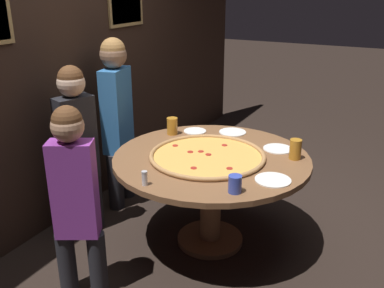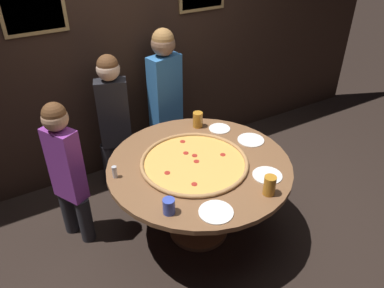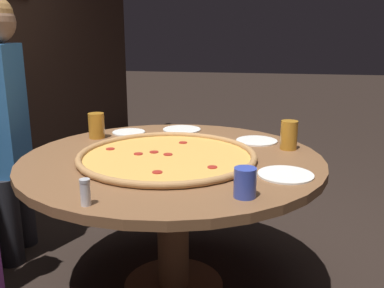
% 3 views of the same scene
% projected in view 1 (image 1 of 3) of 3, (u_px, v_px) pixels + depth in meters
% --- Properties ---
extents(ground_plane, '(24.00, 24.00, 0.00)m').
position_uv_depth(ground_plane, '(210.00, 241.00, 3.44)').
color(ground_plane, black).
extents(back_wall, '(6.40, 0.08, 2.60)m').
position_uv_depth(back_wall, '(68.00, 65.00, 3.55)').
color(back_wall, black).
rests_on(back_wall, ground_plane).
extents(dining_table, '(1.46, 1.46, 0.74)m').
position_uv_depth(dining_table, '(211.00, 174.00, 3.22)').
color(dining_table, brown).
rests_on(dining_table, ground_plane).
extents(giant_pizza, '(0.86, 0.86, 0.03)m').
position_uv_depth(giant_pizza, '(207.00, 156.00, 3.14)').
color(giant_pizza, '#E5A84C').
rests_on(giant_pizza, dining_table).
extents(drink_cup_beside_pizza, '(0.09, 0.09, 0.14)m').
position_uv_depth(drink_cup_beside_pizza, '(172.00, 126.00, 3.60)').
color(drink_cup_beside_pizza, '#BC7A23').
rests_on(drink_cup_beside_pizza, dining_table).
extents(drink_cup_by_shaker, '(0.08, 0.08, 0.11)m').
position_uv_depth(drink_cup_by_shaker, '(235.00, 184.00, 2.60)').
color(drink_cup_by_shaker, '#384CB7').
rests_on(drink_cup_by_shaker, dining_table).
extents(drink_cup_near_left, '(0.09, 0.09, 0.15)m').
position_uv_depth(drink_cup_near_left, '(295.00, 149.00, 3.10)').
color(drink_cup_near_left, '#BC7A23').
rests_on(drink_cup_near_left, dining_table).
extents(white_plate_left_side, '(0.19, 0.19, 0.01)m').
position_uv_depth(white_plate_left_side, '(195.00, 131.00, 3.69)').
color(white_plate_left_side, white).
rests_on(white_plate_left_side, dining_table).
extents(white_plate_near_front, '(0.24, 0.24, 0.01)m').
position_uv_depth(white_plate_near_front, '(273.00, 180.00, 2.78)').
color(white_plate_near_front, white).
rests_on(white_plate_near_front, dining_table).
extents(white_plate_right_side, '(0.23, 0.23, 0.01)m').
position_uv_depth(white_plate_right_side, '(233.00, 132.00, 3.66)').
color(white_plate_right_side, white).
rests_on(white_plate_right_side, dining_table).
extents(white_plate_beside_cup, '(0.23, 0.23, 0.01)m').
position_uv_depth(white_plate_beside_cup, '(278.00, 149.00, 3.30)').
color(white_plate_beside_cup, white).
rests_on(white_plate_beside_cup, dining_table).
extents(condiment_shaker, '(0.04, 0.04, 0.10)m').
position_uv_depth(condiment_shaker, '(145.00, 178.00, 2.70)').
color(condiment_shaker, silver).
rests_on(condiment_shaker, dining_table).
extents(diner_side_left, '(0.26, 0.34, 1.29)m').
position_uv_depth(diner_side_left, '(75.00, 194.00, 2.62)').
color(diner_side_left, '#232328').
rests_on(diner_side_left, ground_plane).
extents(diner_centre_back, '(0.37, 0.24, 1.38)m').
position_uv_depth(diner_centre_back, '(77.00, 142.00, 3.31)').
color(diner_centre_back, '#232328').
rests_on(diner_centre_back, ground_plane).
extents(diner_far_left, '(0.40, 0.23, 1.52)m').
position_uv_depth(diner_far_left, '(117.00, 114.00, 3.76)').
color(diner_far_left, '#232328').
rests_on(diner_far_left, ground_plane).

